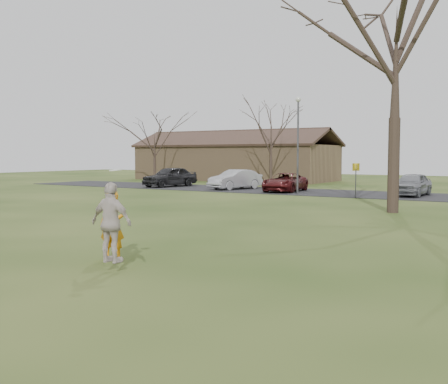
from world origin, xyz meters
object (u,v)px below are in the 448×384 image
Objects in this scene: big_tree at (396,54)px; catching_play at (112,222)px; car_4 at (412,184)px; car_1 at (235,179)px; building at (235,161)px; player_defender at (113,225)px; car_0 at (170,177)px; lamp_post at (298,133)px; car_2 at (285,182)px.

catching_play is at bearing -97.35° from big_tree.
car_4 is 11.96m from big_tree.
car_1 is at bearing -176.34° from car_4.
catching_play is 43.47m from building.
player_defender is 16.09m from big_tree.
lamp_post is (12.12, -2.24, 3.13)m from car_0.
car_4 is (12.62, 0.28, -0.00)m from car_1.
big_tree is at bearing 82.65° from catching_play.
car_1 is at bearing 115.38° from catching_play.
car_2 is at bearing 9.98° from car_1.
lamp_post reaches higher than car_0.
car_2 is (4.24, -0.38, -0.08)m from car_1.
car_0 reaches higher than car_4.
lamp_post is at bearing -155.94° from car_4.
car_4 is 24.29m from building.
car_0 is at bearing 106.35° from player_defender.
car_1 is 12.62m from car_4.
car_0 is (-17.16, 24.32, -0.03)m from player_defender.
building is 1.47× the size of big_tree.
car_0 is 0.75× the size of lamp_post.
car_1 is 28.13m from catching_play.
building is (-19.04, 37.58, 1.07)m from player_defender.
player_defender reaches higher than car_4.
car_4 is at bearing 21.66° from lamp_post.
lamp_post is (-6.55, -2.60, 3.21)m from car_4.
catching_play is 16.79m from big_tree.
catching_play is 0.10× the size of building.
lamp_post is (-5.99, 23.09, 2.86)m from catching_play.
building is at bearing 98.01° from player_defender.
car_0 is 1.02× the size of car_2.
car_1 is (6.05, 0.08, -0.08)m from car_0.
big_tree reaches higher than car_4.
car_4 is (1.51, 24.69, -0.11)m from player_defender.
car_1 is at bearing 169.07° from car_2.
car_0 is 0.23× the size of building.
car_2 is at bearing 133.08° from lamp_post.
player_defender is 0.12× the size of big_tree.
lamp_post is 11.38m from big_tree.
big_tree is (1.45, -10.10, 6.24)m from car_4.
catching_play is 24.03m from lamp_post.
lamp_post is at bearing -47.91° from building.
car_1 is 15.42m from building.
big_tree reaches higher than car_0.
player_defender is 0.84× the size of catching_play.
catching_play is (18.11, -25.33, 0.27)m from car_0.
player_defender is 26.82m from car_1.
building is at bearing 133.73° from big_tree.
car_2 is (-6.86, 24.03, -0.19)m from player_defender.
car_1 is at bearing 95.61° from player_defender.
big_tree is (2.96, 14.58, 6.13)m from player_defender.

